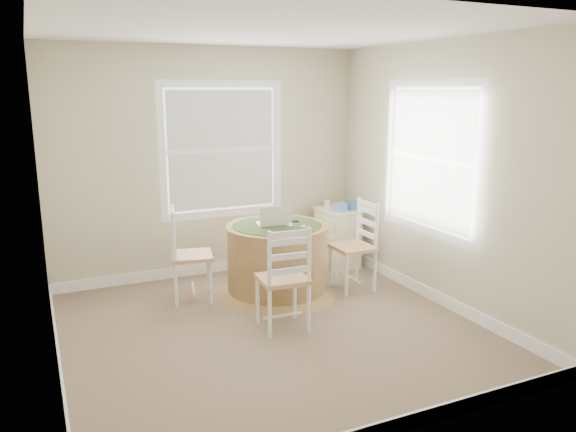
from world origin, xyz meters
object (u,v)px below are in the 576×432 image
round_table (277,257)px  chair_near (283,278)px  chair_right (353,247)px  laptop (274,222)px  chair_left (192,255)px  corner_chest (337,238)px

round_table → chair_near: 0.85m
chair_right → laptop: 0.91m
chair_left → chair_right: size_ratio=1.00×
round_table → chair_near: bearing=-99.7°
chair_right → laptop: (-0.83, 0.20, 0.32)m
round_table → laptop: (-0.02, 0.03, 0.38)m
chair_left → laptop: size_ratio=2.50×
round_table → corner_chest: (1.08, 0.62, -0.06)m
round_table → corner_chest: 1.24m
round_table → chair_left: bearing=174.7°
chair_near → chair_right: 1.27m
chair_near → corner_chest: 1.98m
round_table → chair_right: 0.83m
chair_right → chair_near: bearing=-59.9°
round_table → laptop: laptop is taller
chair_left → corner_chest: size_ratio=1.34×
chair_left → laptop: laptop is taller
laptop → corner_chest: 1.32m
chair_near → chair_left: bearing=-58.2°
chair_left → chair_right: 1.70m
chair_right → laptop: laptop is taller
chair_left → chair_right: bearing=-91.8°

